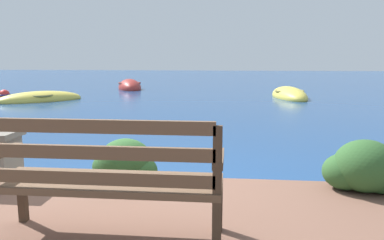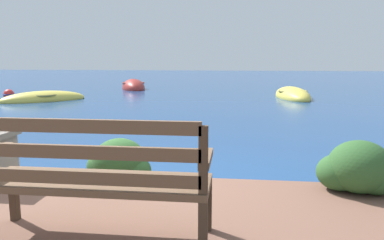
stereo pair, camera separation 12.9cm
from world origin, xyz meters
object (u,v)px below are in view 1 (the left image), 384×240
Objects in this scene: rowboat_nearest at (40,100)px; rowboat_far at (130,88)px; park_bench at (106,177)px; mooring_buoy at (4,95)px; rowboat_mid at (289,96)px.

rowboat_far is at bearing 27.81° from rowboat_nearest.
rowboat_nearest is 5.49m from rowboat_far.
park_bench is 14.02m from mooring_buoy.
rowboat_nearest reaches higher than mooring_buoy.
park_bench is 15.85m from rowboat_far.
rowboat_nearest is at bearing 138.87° from rowboat_far.
park_bench is at bearing -102.37° from rowboat_nearest.
rowboat_far is at bearing 58.56° from rowboat_mid.
rowboat_nearest is 0.93× the size of rowboat_mid.
rowboat_nearest is (-5.85, 10.17, -0.65)m from park_bench.
rowboat_far is (-7.13, 3.12, 0.01)m from rowboat_mid.
park_bench reaches higher than rowboat_far.
rowboat_far is 5.53× the size of mooring_buoy.
rowboat_far reaches higher than mooring_buoy.
rowboat_far reaches higher than rowboat_nearest.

